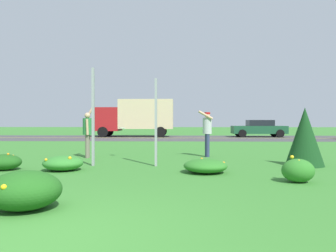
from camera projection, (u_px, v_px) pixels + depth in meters
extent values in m
plane|color=#387A2D|center=(141.00, 151.00, 14.96)|extent=(120.00, 120.00, 0.00)
cube|color=#424244|center=(158.00, 138.00, 26.21)|extent=(120.00, 8.98, 0.01)
cube|color=yellow|center=(158.00, 138.00, 26.21)|extent=(120.00, 0.16, 0.00)
ellipsoid|color=#2D7526|center=(298.00, 171.00, 7.17)|extent=(0.71, 0.62, 0.52)
sphere|color=yellow|center=(293.00, 168.00, 7.10)|extent=(0.09, 0.09, 0.09)
sphere|color=yellow|center=(291.00, 167.00, 7.15)|extent=(0.08, 0.08, 0.08)
sphere|color=yellow|center=(299.00, 161.00, 7.07)|extent=(0.05, 0.05, 0.05)
sphere|color=yellow|center=(292.00, 157.00, 7.35)|extent=(0.08, 0.08, 0.08)
ellipsoid|color=#337F2D|center=(63.00, 163.00, 8.89)|extent=(1.08, 1.02, 0.40)
sphere|color=gold|center=(70.00, 158.00, 8.65)|extent=(0.09, 0.09, 0.09)
sphere|color=gold|center=(46.00, 160.00, 8.60)|extent=(0.08, 0.08, 0.08)
sphere|color=gold|center=(60.00, 157.00, 9.19)|extent=(0.08, 0.08, 0.08)
ellipsoid|color=#1E5619|center=(4.00, 162.00, 8.97)|extent=(0.96, 0.80, 0.44)
sphere|color=orange|center=(2.00, 160.00, 8.81)|extent=(0.07, 0.07, 0.07)
sphere|color=orange|center=(8.00, 154.00, 8.92)|extent=(0.06, 0.06, 0.06)
sphere|color=orange|center=(13.00, 156.00, 9.04)|extent=(0.08, 0.08, 0.08)
ellipsoid|color=#2D7526|center=(205.00, 166.00, 8.51)|extent=(1.14, 1.16, 0.36)
sphere|color=orange|center=(195.00, 162.00, 8.87)|extent=(0.09, 0.09, 0.09)
sphere|color=orange|center=(202.00, 159.00, 8.91)|extent=(0.07, 0.07, 0.07)
sphere|color=orange|center=(224.00, 163.00, 8.45)|extent=(0.07, 0.07, 0.07)
sphere|color=orange|center=(194.00, 164.00, 8.31)|extent=(0.05, 0.05, 0.05)
ellipsoid|color=#1E5619|center=(24.00, 190.00, 4.95)|extent=(1.11, 1.05, 0.59)
sphere|color=yellow|center=(7.00, 180.00, 5.09)|extent=(0.08, 0.08, 0.08)
sphere|color=yellow|center=(4.00, 187.00, 4.49)|extent=(0.08, 0.08, 0.08)
sphere|color=yellow|center=(29.00, 189.00, 4.73)|extent=(0.06, 0.06, 0.06)
cube|color=#93969B|center=(93.00, 117.00, 9.84)|extent=(0.07, 0.10, 2.95)
cube|color=#93969B|center=(156.00, 122.00, 9.75)|extent=(0.07, 0.10, 2.63)
cone|color=#143D19|center=(305.00, 137.00, 9.83)|extent=(1.13, 1.13, 1.76)
cylinder|color=#287038|center=(88.00, 126.00, 11.98)|extent=(0.34, 0.34, 0.60)
sphere|color=tan|center=(87.00, 115.00, 11.97)|extent=(0.21, 0.21, 0.21)
cylinder|color=#726B5B|center=(88.00, 146.00, 12.07)|extent=(0.14, 0.14, 0.85)
cylinder|color=#726B5B|center=(87.00, 146.00, 11.90)|extent=(0.14, 0.14, 0.85)
cylinder|color=tan|center=(90.00, 113.00, 12.17)|extent=(0.36, 0.13, 0.54)
cylinder|color=tan|center=(87.00, 127.00, 11.78)|extent=(0.12, 0.10, 0.57)
cylinder|color=#B2B2B7|center=(207.00, 126.00, 12.32)|extent=(0.34, 0.34, 0.61)
sphere|color=tan|center=(207.00, 115.00, 12.31)|extent=(0.21, 0.21, 0.21)
cylinder|color=navy|center=(208.00, 145.00, 12.25)|extent=(0.14, 0.14, 0.87)
cylinder|color=navy|center=(207.00, 145.00, 12.42)|extent=(0.14, 0.14, 0.87)
cylinder|color=tan|center=(206.00, 115.00, 12.11)|extent=(0.56, 0.15, 0.35)
cylinder|color=tan|center=(206.00, 126.00, 12.51)|extent=(0.12, 0.10, 0.58)
cylinder|color=red|center=(207.00, 113.00, 12.31)|extent=(0.22, 0.22, 0.07)
cylinder|color=red|center=(205.00, 114.00, 12.31)|extent=(0.15, 0.15, 0.02)
cylinder|color=white|center=(122.00, 128.00, 12.09)|extent=(0.23, 0.23, 0.05)
torus|color=white|center=(122.00, 128.00, 12.09)|extent=(0.24, 0.23, 0.05)
cube|color=#194C2D|center=(259.00, 130.00, 27.93)|extent=(4.50, 1.82, 0.66)
cube|color=black|center=(260.00, 123.00, 27.92)|extent=(2.10, 1.64, 0.52)
cylinder|color=black|center=(242.00, 133.00, 27.10)|extent=(0.66, 0.22, 0.66)
cylinder|color=black|center=(238.00, 133.00, 28.88)|extent=(0.66, 0.22, 0.66)
cylinder|color=black|center=(280.00, 133.00, 27.00)|extent=(0.66, 0.22, 0.66)
cylinder|color=black|center=(274.00, 133.00, 28.77)|extent=(0.66, 0.22, 0.66)
cube|color=maroon|center=(108.00, 119.00, 28.36)|extent=(2.10, 2.30, 2.00)
cube|color=#CCBC8C|center=(146.00, 114.00, 28.24)|extent=(4.60, 2.30, 2.50)
cylinder|color=black|center=(103.00, 132.00, 27.28)|extent=(0.88, 0.26, 0.88)
cylinder|color=black|center=(109.00, 131.00, 29.48)|extent=(0.88, 0.26, 0.88)
cylinder|color=black|center=(161.00, 132.00, 27.12)|extent=(0.88, 0.26, 0.88)
cylinder|color=black|center=(162.00, 131.00, 29.32)|extent=(0.88, 0.26, 0.88)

